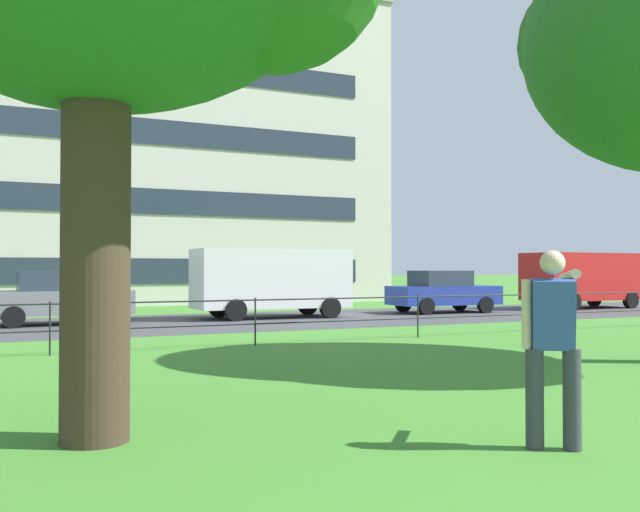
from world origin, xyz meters
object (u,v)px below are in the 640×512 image
(car_grey_center, at_px, (58,298))
(car_blue_right, at_px, (443,291))
(person_thrower, at_px, (553,341))
(apartment_building_background, at_px, (109,147))
(panel_van_far_left, at_px, (272,279))
(panel_van_left, at_px, (582,277))

(car_grey_center, distance_m, car_blue_right, 13.21)
(car_grey_center, bearing_deg, car_blue_right, -0.65)
(person_thrower, relative_size, car_blue_right, 0.44)
(car_blue_right, bearing_deg, apartment_building_background, 123.49)
(panel_van_far_left, bearing_deg, apartment_building_background, 102.13)
(car_grey_center, distance_m, panel_van_far_left, 6.59)
(car_blue_right, bearing_deg, car_grey_center, 179.35)
(car_grey_center, xyz_separation_m, panel_van_left, (20.05, -0.14, 0.49))
(person_thrower, distance_m, car_grey_center, 16.83)
(person_thrower, bearing_deg, car_blue_right, 57.97)
(person_thrower, distance_m, apartment_building_background, 31.97)
(apartment_building_background, bearing_deg, car_grey_center, -103.10)
(person_thrower, height_order, car_blue_right, person_thrower)
(car_grey_center, xyz_separation_m, apartment_building_background, (3.41, 14.66, 6.97))
(car_grey_center, relative_size, car_blue_right, 1.00)
(car_grey_center, distance_m, panel_van_left, 20.06)
(apartment_building_background, bearing_deg, panel_van_left, -41.65)
(car_grey_center, bearing_deg, panel_van_far_left, -0.21)
(car_blue_right, relative_size, panel_van_left, 0.80)
(car_grey_center, height_order, apartment_building_background, apartment_building_background)
(car_grey_center, xyz_separation_m, car_blue_right, (13.21, -0.15, 0.00))
(car_grey_center, bearing_deg, person_thrower, -79.95)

